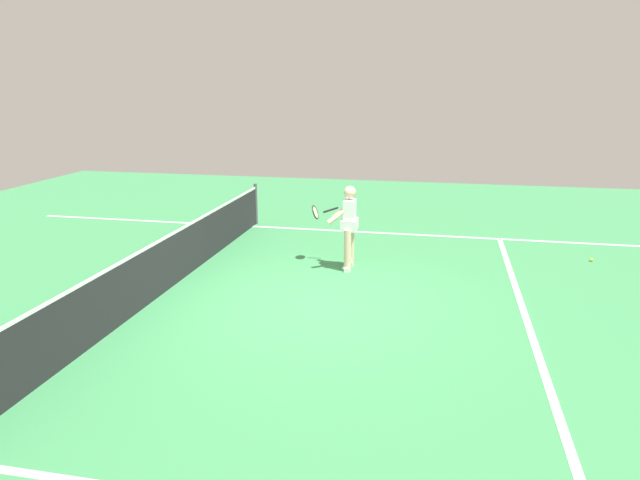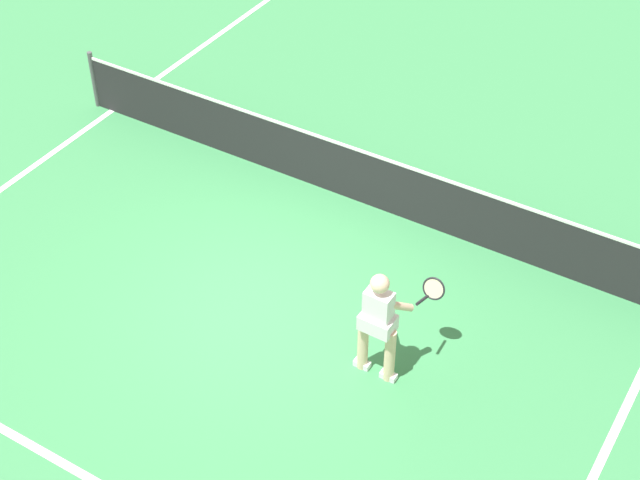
{
  "view_description": "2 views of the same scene",
  "coord_description": "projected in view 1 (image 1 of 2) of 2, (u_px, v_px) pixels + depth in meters",
  "views": [
    {
      "loc": [
        -8.44,
        -1.81,
        3.37
      ],
      "look_at": [
        0.63,
        0.09,
        0.85
      ],
      "focal_mm": 32.89,
      "sensor_mm": 36.0,
      "label": 1
    },
    {
      "loc": [
        5.35,
        -7.25,
        8.74
      ],
      "look_at": [
        0.63,
        0.55,
        0.98
      ],
      "focal_mm": 54.7,
      "sensor_mm": 36.0,
      "label": 2
    }
  ],
  "objects": [
    {
      "name": "ground_plane",
      "position": [
        318.0,
        303.0,
        9.22
      ],
      "size": [
        23.81,
        23.81,
        0.0
      ],
      "primitive_type": "plane",
      "color": "#38844C"
    },
    {
      "name": "service_line_marking",
      "position": [
        526.0,
        319.0,
        8.59
      ],
      "size": [
        9.19,
        0.1,
        0.01
      ],
      "primitive_type": "cube",
      "color": "white",
      "rests_on": "ground"
    },
    {
      "name": "sideline_right_marking",
      "position": [
        359.0,
        232.0,
        13.55
      ],
      "size": [
        0.1,
        16.32,
        0.01
      ],
      "primitive_type": "cube",
      "color": "white",
      "rests_on": "ground"
    },
    {
      "name": "court_net",
      "position": [
        164.0,
        265.0,
        9.61
      ],
      "size": [
        9.87,
        0.08,
        0.99
      ],
      "color": "#4C4C51",
      "rests_on": "ground"
    },
    {
      "name": "tennis_player",
      "position": [
        348.0,
        224.0,
        10.72
      ],
      "size": [
        0.78,
        0.92,
        1.55
      ],
      "color": "beige",
      "rests_on": "ground"
    },
    {
      "name": "tennis_ball_near",
      "position": [
        591.0,
        260.0,
        11.33
      ],
      "size": [
        0.07,
        0.07,
        0.07
      ],
      "primitive_type": "sphere",
      "color": "#D1E533",
      "rests_on": "ground"
    }
  ]
}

